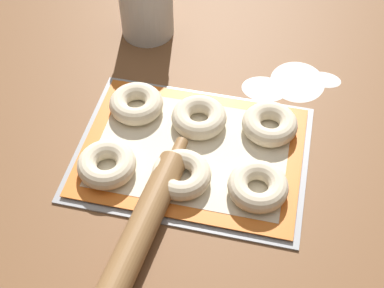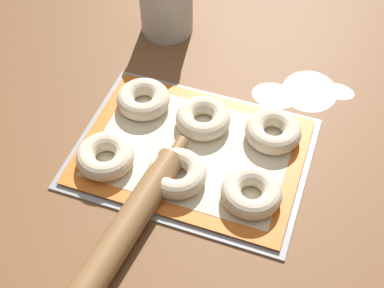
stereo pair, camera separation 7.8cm
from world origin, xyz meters
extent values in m
plane|color=brown|center=(0.00, 0.00, 0.00)|extent=(2.80, 2.80, 0.00)
cube|color=#93969B|center=(0.01, -0.02, 0.00)|extent=(0.45, 0.34, 0.01)
cube|color=orange|center=(0.01, -0.02, 0.01)|extent=(0.42, 0.31, 0.00)
cube|color=beige|center=(0.01, -0.02, 0.01)|extent=(0.37, 0.26, 0.00)
torus|color=beige|center=(-0.13, -0.10, 0.03)|extent=(0.11, 0.11, 0.04)
torus|color=beige|center=(0.01, -0.09, 0.03)|extent=(0.11, 0.11, 0.04)
torus|color=beige|center=(0.15, -0.09, 0.03)|extent=(0.11, 0.11, 0.04)
torus|color=beige|center=(-0.12, 0.06, 0.03)|extent=(0.11, 0.11, 0.04)
torus|color=beige|center=(0.01, 0.06, 0.03)|extent=(0.11, 0.11, 0.04)
torus|color=beige|center=(0.15, 0.07, 0.03)|extent=(0.11, 0.11, 0.04)
cylinder|color=silver|center=(-0.17, 0.33, 0.08)|extent=(0.12, 0.12, 0.16)
cylinder|color=olive|center=(-0.04, -0.25, 0.03)|extent=(0.10, 0.38, 0.05)
cylinder|color=olive|center=(-0.01, -0.03, 0.03)|extent=(0.03, 0.05, 0.02)
ellipsoid|color=white|center=(0.25, 0.25, 0.00)|extent=(0.08, 0.05, 0.00)
ellipsoid|color=white|center=(0.12, 0.19, 0.00)|extent=(0.10, 0.08, 0.00)
ellipsoid|color=white|center=(0.19, 0.23, 0.00)|extent=(0.12, 0.13, 0.00)
camera|label=1|loc=(0.15, -0.65, 0.82)|focal=50.00mm
camera|label=2|loc=(0.23, -0.63, 0.82)|focal=50.00mm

